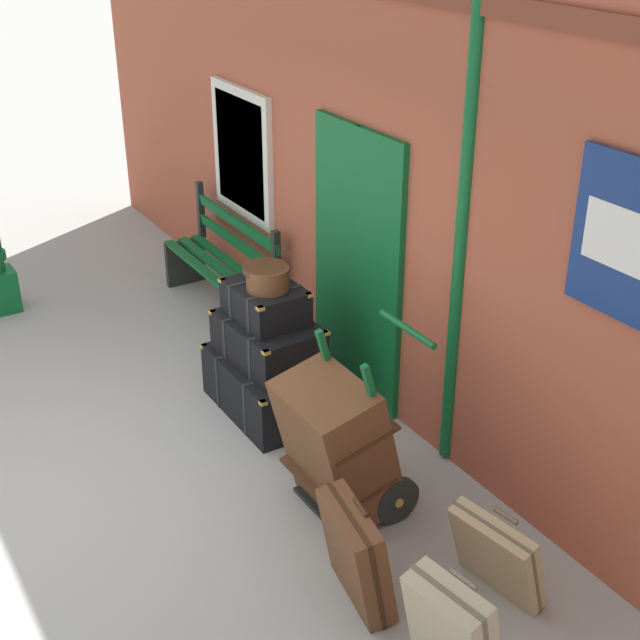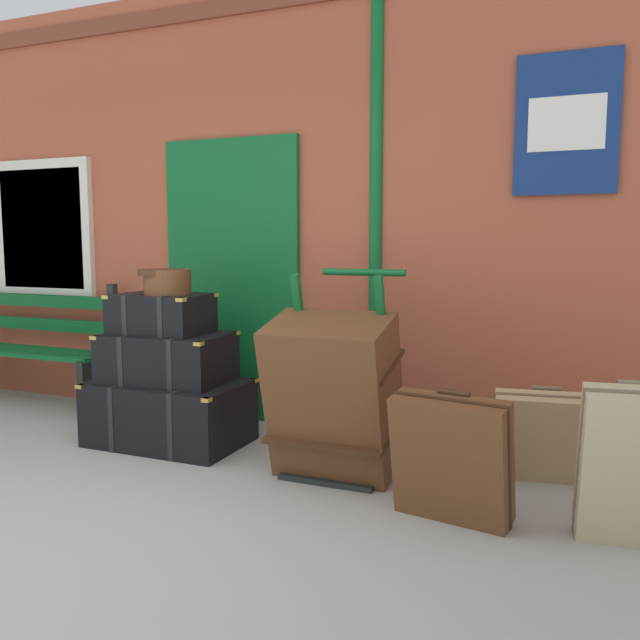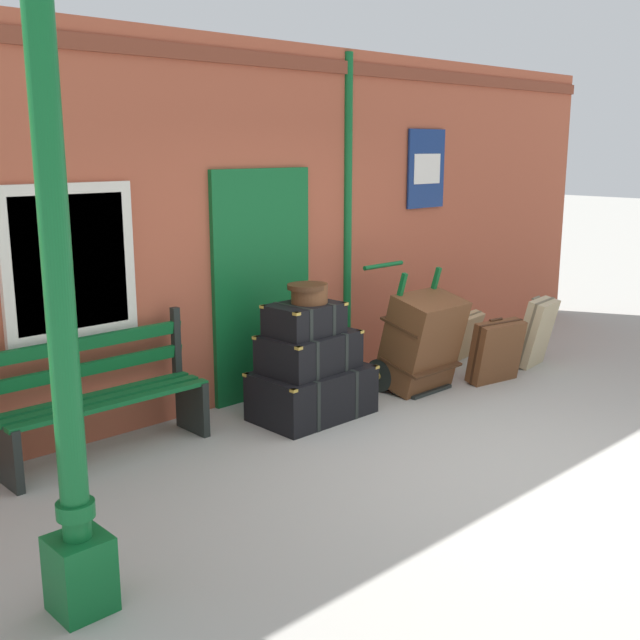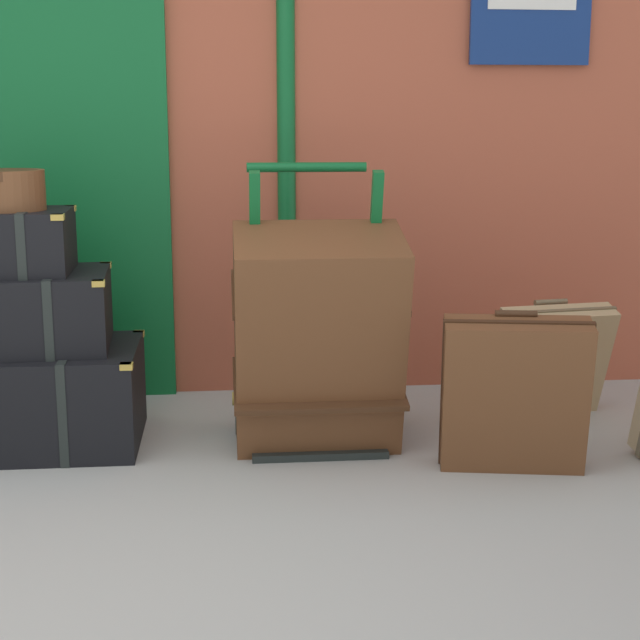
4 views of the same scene
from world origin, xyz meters
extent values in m
plane|color=#A3A099|center=(0.00, 0.00, 0.00)|extent=(60.00, 60.00, 0.00)
cube|color=#AD5138|center=(0.00, 2.60, 1.60)|extent=(10.40, 0.30, 3.20)
cube|color=brown|center=(0.00, 2.44, 3.02)|extent=(10.40, 0.03, 0.12)
cube|color=#0F5B28|center=(-0.17, 2.43, 1.05)|extent=(1.10, 0.05, 2.10)
cube|color=#093718|center=(-0.17, 2.41, 1.05)|extent=(0.06, 0.02, 2.10)
cube|color=silver|center=(-2.01, 2.43, 1.45)|extent=(1.04, 0.06, 1.16)
cube|color=silver|center=(-2.01, 2.41, 1.45)|extent=(0.88, 0.02, 1.00)
cylinder|color=#0F5B28|center=(0.95, 2.45, 1.60)|extent=(0.09, 0.09, 3.14)
cube|color=navy|center=(2.15, 2.43, 2.05)|extent=(0.60, 0.02, 0.84)
cube|color=white|center=(2.15, 2.41, 2.05)|extent=(0.44, 0.01, 0.32)
cube|color=#0F5B28|center=(-3.04, 0.39, 0.20)|extent=(0.28, 0.28, 0.40)
cylinder|color=#0F5B28|center=(-3.04, 0.39, 1.67)|extent=(0.14, 0.14, 2.55)
cylinder|color=#0F5B28|center=(-3.04, 0.39, 0.55)|extent=(0.19, 0.19, 0.08)
cube|color=#0F5B28|center=(-1.96, 1.96, 0.45)|extent=(1.60, 0.09, 0.04)
cube|color=#0F5B28|center=(-1.96, 2.10, 0.45)|extent=(1.60, 0.09, 0.04)
cube|color=#0F5B28|center=(-1.96, 2.24, 0.45)|extent=(1.60, 0.09, 0.04)
cube|color=#0F5B28|center=(-1.96, 2.30, 0.65)|extent=(1.60, 0.05, 0.10)
cube|color=#0F5B28|center=(-1.96, 2.30, 0.85)|extent=(1.60, 0.05, 0.10)
cube|color=black|center=(-2.72, 2.10, 0.23)|extent=(0.06, 0.40, 0.45)
cube|color=black|center=(-1.20, 2.10, 0.23)|extent=(0.06, 0.40, 0.45)
cube|color=black|center=(-1.20, 2.30, 0.73)|extent=(0.06, 0.06, 0.56)
cube|color=black|center=(-0.24, 1.69, 0.21)|extent=(1.00, 0.64, 0.42)
cube|color=black|center=(-0.46, 1.69, 0.21)|extent=(0.04, 0.65, 0.43)
cube|color=black|center=(-0.01, 1.69, 0.21)|extent=(0.04, 0.65, 0.43)
cube|color=#B79338|center=(-0.72, 1.39, 0.41)|extent=(0.05, 0.05, 0.02)
cube|color=#B79338|center=(0.24, 1.39, 0.41)|extent=(0.05, 0.05, 0.02)
cube|color=#B79338|center=(-0.72, 1.99, 0.41)|extent=(0.05, 0.05, 0.02)
cube|color=#B79338|center=(0.24, 1.99, 0.41)|extent=(0.05, 0.05, 0.02)
cube|color=silver|center=(-0.28, 1.39, 0.21)|extent=(0.36, 0.01, 0.10)
cube|color=black|center=(-0.26, 1.71, 0.58)|extent=(0.83, 0.59, 0.32)
cube|color=black|center=(-0.44, 1.70, 0.58)|extent=(0.07, 0.55, 0.33)
cube|color=black|center=(-0.08, 1.72, 0.58)|extent=(0.07, 0.55, 0.33)
cube|color=#B79338|center=(-0.62, 1.44, 0.73)|extent=(0.05, 0.05, 0.02)
cube|color=#B79338|center=(0.14, 1.48, 0.73)|extent=(0.05, 0.05, 0.02)
cube|color=#B79338|center=(-0.65, 1.94, 0.73)|extent=(0.05, 0.05, 0.02)
cube|color=#B79338|center=(0.11, 1.98, 0.73)|extent=(0.05, 0.05, 0.02)
cube|color=black|center=(-0.30, 1.72, 0.87)|extent=(0.61, 0.46, 0.26)
cube|color=black|center=(-0.44, 1.71, 0.87)|extent=(0.05, 0.45, 0.27)
cube|color=black|center=(-0.17, 1.72, 0.87)|extent=(0.05, 0.45, 0.27)
cube|color=#B79338|center=(-0.58, 1.51, 0.99)|extent=(0.05, 0.05, 0.02)
cube|color=#B79338|center=(-0.02, 1.53, 0.99)|extent=(0.05, 0.05, 0.02)
cube|color=#B79338|center=(-0.59, 1.91, 0.99)|extent=(0.05, 0.05, 0.02)
cube|color=#B79338|center=(-0.03, 1.93, 0.99)|extent=(0.05, 0.05, 0.02)
cylinder|color=brown|center=(-0.25, 1.71, 1.08)|extent=(0.31, 0.31, 0.16)
cylinder|color=#432715|center=(-0.28, 1.71, 1.14)|extent=(0.33, 0.33, 0.04)
cube|color=black|center=(1.01, 1.48, 0.01)|extent=(0.56, 0.28, 0.03)
cube|color=#0F5B28|center=(0.76, 1.68, 0.58)|extent=(0.04, 0.36, 1.17)
cube|color=#0F5B28|center=(1.26, 1.68, 0.58)|extent=(0.04, 0.36, 1.17)
cylinder|color=#0F5B28|center=(1.01, 2.01, 1.16)|extent=(0.54, 0.04, 0.04)
cylinder|color=black|center=(0.69, 1.74, 0.16)|extent=(0.04, 0.32, 0.32)
cylinder|color=#B79338|center=(0.69, 1.74, 0.16)|extent=(0.07, 0.06, 0.06)
cylinder|color=black|center=(1.33, 1.74, 0.16)|extent=(0.04, 0.32, 0.32)
cylinder|color=#B79338|center=(1.33, 1.74, 0.16)|extent=(0.07, 0.06, 0.06)
cube|color=brown|center=(1.01, 1.50, 0.48)|extent=(0.68, 0.64, 0.96)
cube|color=#432715|center=(1.01, 1.50, 0.29)|extent=(0.70, 0.45, 0.13)
cube|color=#432715|center=(1.01, 1.50, 0.67)|extent=(0.70, 0.45, 0.13)
cube|color=tan|center=(2.13, 1.85, 0.27)|extent=(0.57, 0.36, 0.54)
cylinder|color=brown|center=(2.13, 1.88, 0.54)|extent=(0.16, 0.05, 0.03)
cube|color=brown|center=(2.13, 1.85, 0.27)|extent=(0.57, 0.26, 0.52)
cube|color=brown|center=(1.75, 1.16, 0.31)|extent=(0.60, 0.37, 0.63)
cylinder|color=#3A2112|center=(1.75, 1.18, 0.63)|extent=(0.16, 0.06, 0.03)
cube|color=#351E10|center=(1.75, 1.16, 0.31)|extent=(0.59, 0.23, 0.61)
cube|color=tan|center=(2.54, 1.20, 0.37)|extent=(0.49, 0.39, 0.74)
cylinder|color=#71644C|center=(2.54, 1.23, 0.74)|extent=(0.16, 0.05, 0.03)
cube|color=brown|center=(2.54, 1.20, 0.37)|extent=(0.48, 0.25, 0.71)
camera|label=1|loc=(4.85, -0.97, 3.66)|focal=49.77mm
camera|label=2|loc=(2.34, -1.90, 1.35)|focal=36.99mm
camera|label=3|loc=(-4.58, -2.96, 2.29)|focal=43.36mm
camera|label=4|loc=(0.64, -2.38, 1.36)|focal=54.43mm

